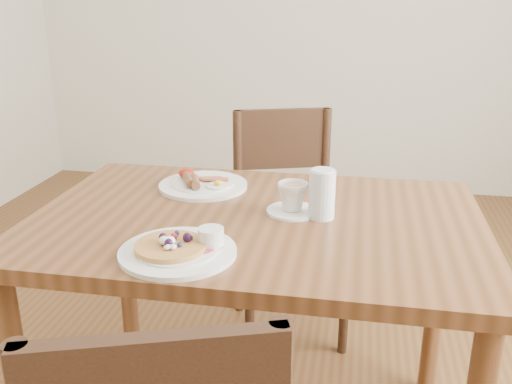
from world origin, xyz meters
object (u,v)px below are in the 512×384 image
at_px(dining_table, 256,250).
at_px(water_glass, 322,194).
at_px(breakfast_plate, 202,184).
at_px(teacup_saucer, 292,199).
at_px(chair_far, 287,213).
at_px(pancake_plate, 180,249).

bearing_deg(dining_table, water_glass, 9.06).
distance_m(breakfast_plate, teacup_saucer, 0.34).
xyz_separation_m(dining_table, water_glass, (0.17, 0.03, 0.16)).
xyz_separation_m(chair_far, water_glass, (0.17, -0.66, 0.32)).
height_order(pancake_plate, water_glass, water_glass).
bearing_deg(teacup_saucer, water_glass, -14.74).
bearing_deg(water_glass, teacup_saucer, 165.26).
bearing_deg(pancake_plate, breakfast_plate, 99.56).
distance_m(pancake_plate, breakfast_plate, 0.47).
height_order(teacup_saucer, water_glass, water_glass).
distance_m(chair_far, water_glass, 0.75).
height_order(dining_table, pancake_plate, pancake_plate).
distance_m(dining_table, breakfast_plate, 0.31).
bearing_deg(breakfast_plate, water_glass, -25.20).
bearing_deg(teacup_saucer, chair_far, 98.43).
bearing_deg(chair_far, breakfast_plate, 48.27).
xyz_separation_m(chair_far, teacup_saucer, (0.09, -0.63, 0.29)).
bearing_deg(chair_far, teacup_saucer, 79.91).
distance_m(chair_far, teacup_saucer, 0.71).
relative_size(teacup_saucer, water_glass, 1.07).
bearing_deg(chair_far, dining_table, 71.72).
distance_m(dining_table, chair_far, 0.70).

